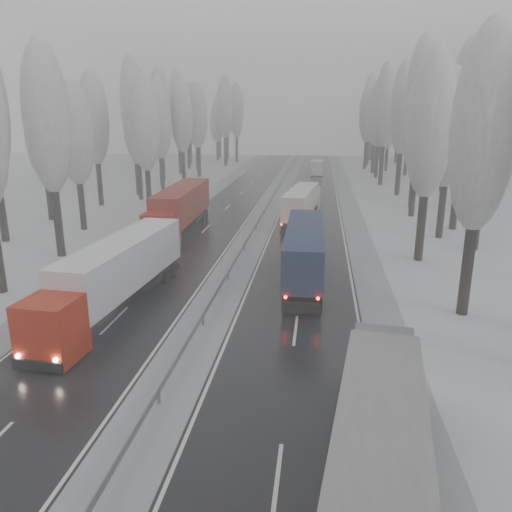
% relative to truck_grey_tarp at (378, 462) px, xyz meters
% --- Properties ---
extents(ground, '(260.00, 260.00, 0.00)m').
position_rel_truck_grey_tarp_xyz_m(ground, '(-8.19, 1.42, -2.28)').
color(ground, silver).
rests_on(ground, ground).
extents(carriageway_right, '(7.50, 200.00, 0.03)m').
position_rel_truck_grey_tarp_xyz_m(carriageway_right, '(-2.94, 31.42, -2.26)').
color(carriageway_right, black).
rests_on(carriageway_right, ground).
extents(carriageway_left, '(7.50, 200.00, 0.03)m').
position_rel_truck_grey_tarp_xyz_m(carriageway_left, '(-13.44, 31.42, -2.26)').
color(carriageway_left, black).
rests_on(carriageway_left, ground).
extents(median_slush, '(3.00, 200.00, 0.04)m').
position_rel_truck_grey_tarp_xyz_m(median_slush, '(-8.19, 31.42, -2.26)').
color(median_slush, '#A7A9AF').
rests_on(median_slush, ground).
extents(shoulder_right, '(2.40, 200.00, 0.04)m').
position_rel_truck_grey_tarp_xyz_m(shoulder_right, '(2.01, 31.42, -2.26)').
color(shoulder_right, '#A7A9AF').
rests_on(shoulder_right, ground).
extents(shoulder_left, '(2.40, 200.00, 0.04)m').
position_rel_truck_grey_tarp_xyz_m(shoulder_left, '(-18.39, 31.42, -2.26)').
color(shoulder_left, '#A7A9AF').
rests_on(shoulder_left, ground).
extents(median_guardrail, '(0.12, 200.00, 0.76)m').
position_rel_truck_grey_tarp_xyz_m(median_guardrail, '(-8.19, 31.41, -1.68)').
color(median_guardrail, slate).
rests_on(median_guardrail, ground).
extents(tree_16, '(3.60, 3.60, 16.53)m').
position_rel_truck_grey_tarp_xyz_m(tree_16, '(6.85, 17.09, 8.39)').
color(tree_16, black).
rests_on(tree_16, ground).
extents(tree_18, '(3.60, 3.60, 16.58)m').
position_rel_truck_grey_tarp_xyz_m(tree_18, '(6.32, 28.45, 8.42)').
color(tree_18, black).
rests_on(tree_18, ground).
extents(tree_19, '(3.60, 3.60, 14.57)m').
position_rel_truck_grey_tarp_xyz_m(tree_19, '(11.83, 32.45, 7.14)').
color(tree_19, black).
rests_on(tree_19, ground).
extents(tree_20, '(3.60, 3.60, 15.71)m').
position_rel_truck_grey_tarp_xyz_m(tree_20, '(9.71, 36.59, 7.87)').
color(tree_20, black).
rests_on(tree_20, ground).
extents(tree_21, '(3.60, 3.60, 18.62)m').
position_rel_truck_grey_tarp_xyz_m(tree_21, '(11.94, 40.59, 9.72)').
color(tree_21, black).
rests_on(tree_21, ground).
extents(tree_22, '(3.60, 3.60, 15.86)m').
position_rel_truck_grey_tarp_xyz_m(tree_22, '(8.83, 47.02, 7.96)').
color(tree_22, black).
rests_on(tree_22, ground).
extents(tree_23, '(3.60, 3.60, 13.55)m').
position_rel_truck_grey_tarp_xyz_m(tree_23, '(15.12, 51.02, 6.49)').
color(tree_23, black).
rests_on(tree_23, ground).
extents(tree_24, '(3.60, 3.60, 20.49)m').
position_rel_truck_grey_tarp_xyz_m(tree_24, '(9.71, 52.44, 10.91)').
color(tree_24, black).
rests_on(tree_24, ground).
extents(tree_25, '(3.60, 3.60, 19.44)m').
position_rel_truck_grey_tarp_xyz_m(tree_25, '(16.63, 56.44, 10.24)').
color(tree_25, black).
rests_on(tree_25, ground).
extents(tree_26, '(3.60, 3.60, 18.78)m').
position_rel_truck_grey_tarp_xyz_m(tree_26, '(9.38, 62.69, 9.83)').
color(tree_26, black).
rests_on(tree_26, ground).
extents(tree_27, '(3.60, 3.60, 17.62)m').
position_rel_truck_grey_tarp_xyz_m(tree_27, '(16.53, 66.69, 9.08)').
color(tree_27, black).
rests_on(tree_27, ground).
extents(tree_28, '(3.60, 3.60, 19.62)m').
position_rel_truck_grey_tarp_xyz_m(tree_28, '(8.15, 73.37, 10.36)').
color(tree_28, black).
rests_on(tree_28, ground).
extents(tree_29, '(3.60, 3.60, 18.11)m').
position_rel_truck_grey_tarp_xyz_m(tree_29, '(15.52, 77.37, 9.39)').
color(tree_29, black).
rests_on(tree_29, ground).
extents(tree_30, '(3.60, 3.60, 17.86)m').
position_rel_truck_grey_tarp_xyz_m(tree_30, '(8.38, 83.12, 9.24)').
color(tree_30, black).
rests_on(tree_30, ground).
extents(tree_31, '(3.60, 3.60, 18.58)m').
position_rel_truck_grey_tarp_xyz_m(tree_31, '(14.29, 87.12, 9.70)').
color(tree_31, black).
rests_on(tree_31, ground).
extents(tree_32, '(3.60, 3.60, 17.33)m').
position_rel_truck_grey_tarp_xyz_m(tree_32, '(8.44, 90.63, 8.90)').
color(tree_32, black).
rests_on(tree_32, ground).
extents(tree_33, '(3.60, 3.60, 14.33)m').
position_rel_truck_grey_tarp_xyz_m(tree_33, '(11.58, 94.63, 6.98)').
color(tree_33, black).
rests_on(tree_33, ground).
extents(tree_34, '(3.60, 3.60, 17.63)m').
position_rel_truck_grey_tarp_xyz_m(tree_34, '(7.54, 97.74, 9.09)').
color(tree_34, black).
rests_on(tree_34, ground).
extents(tree_35, '(3.60, 3.60, 18.25)m').
position_rel_truck_grey_tarp_xyz_m(tree_35, '(16.76, 101.74, 9.49)').
color(tree_35, black).
rests_on(tree_35, ground).
extents(tree_36, '(3.60, 3.60, 20.23)m').
position_rel_truck_grey_tarp_xyz_m(tree_36, '(8.85, 107.58, 10.74)').
color(tree_36, black).
rests_on(tree_36, ground).
extents(tree_37, '(3.60, 3.60, 16.37)m').
position_rel_truck_grey_tarp_xyz_m(tree_37, '(15.83, 111.58, 8.29)').
color(tree_37, black).
rests_on(tree_37, ground).
extents(tree_38, '(3.60, 3.60, 17.97)m').
position_rel_truck_grey_tarp_xyz_m(tree_38, '(10.54, 118.15, 9.31)').
color(tree_38, black).
rests_on(tree_38, ground).
extents(tree_39, '(3.60, 3.60, 16.19)m').
position_rel_truck_grey_tarp_xyz_m(tree_39, '(13.36, 122.15, 8.17)').
color(tree_39, black).
rests_on(tree_39, ground).
extents(tree_58, '(3.60, 3.60, 17.21)m').
position_rel_truck_grey_tarp_xyz_m(tree_58, '(-23.31, 25.99, 8.83)').
color(tree_58, black).
rests_on(tree_58, ground).
extents(tree_60, '(3.60, 3.60, 14.84)m').
position_rel_truck_grey_tarp_xyz_m(tree_60, '(-25.94, 35.62, 7.31)').
color(tree_60, black).
rests_on(tree_60, ground).
extents(tree_61, '(3.60, 3.60, 13.95)m').
position_rel_truck_grey_tarp_xyz_m(tree_61, '(-31.71, 39.62, 6.74)').
color(tree_61, black).
rests_on(tree_61, ground).
extents(tree_62, '(3.60, 3.60, 16.04)m').
position_rel_truck_grey_tarp_xyz_m(tree_62, '(-22.13, 45.15, 8.08)').
color(tree_62, black).
rests_on(tree_62, ground).
extents(tree_63, '(3.60, 3.60, 16.88)m').
position_rel_truck_grey_tarp_xyz_m(tree_63, '(-30.04, 49.15, 8.62)').
color(tree_63, black).
rests_on(tree_63, ground).
extents(tree_64, '(3.60, 3.60, 15.42)m').
position_rel_truck_grey_tarp_xyz_m(tree_64, '(-26.45, 54.13, 7.68)').
color(tree_64, black).
rests_on(tree_64, ground).
extents(tree_65, '(3.60, 3.60, 19.48)m').
position_rel_truck_grey_tarp_xyz_m(tree_65, '(-28.24, 58.13, 10.27)').
color(tree_65, black).
rests_on(tree_65, ground).
extents(tree_66, '(3.60, 3.60, 15.23)m').
position_rel_truck_grey_tarp_xyz_m(tree_66, '(-26.34, 63.77, 7.56)').
color(tree_66, black).
rests_on(tree_66, ground).
extents(tree_67, '(3.60, 3.60, 17.09)m').
position_rel_truck_grey_tarp_xyz_m(tree_67, '(-27.73, 67.77, 8.75)').
color(tree_67, black).
rests_on(tree_67, ground).
extents(tree_68, '(3.60, 3.60, 16.65)m').
position_rel_truck_grey_tarp_xyz_m(tree_68, '(-24.77, 70.53, 8.47)').
color(tree_68, black).
rests_on(tree_68, ground).
extents(tree_69, '(3.60, 3.60, 19.35)m').
position_rel_truck_grey_tarp_xyz_m(tree_69, '(-29.61, 74.53, 10.18)').
color(tree_69, black).
rests_on(tree_69, ground).
extents(tree_70, '(3.60, 3.60, 17.09)m').
position_rel_truck_grey_tarp_xyz_m(tree_70, '(-24.51, 80.61, 8.75)').
color(tree_70, black).
rests_on(tree_70, ground).
extents(tree_71, '(3.60, 3.60, 19.61)m').
position_rel_truck_grey_tarp_xyz_m(tree_71, '(-29.27, 84.61, 10.35)').
color(tree_71, black).
rests_on(tree_71, ground).
extents(tree_72, '(3.60, 3.60, 15.11)m').
position_rel_truck_grey_tarp_xyz_m(tree_72, '(-27.12, 89.95, 7.48)').
color(tree_72, black).
rests_on(tree_72, ground).
extents(tree_73, '(3.60, 3.60, 17.22)m').
position_rel_truck_grey_tarp_xyz_m(tree_73, '(-30.00, 93.95, 8.83)').
color(tree_73, black).
rests_on(tree_73, ground).
extents(tree_74, '(3.60, 3.60, 19.68)m').
position_rel_truck_grey_tarp_xyz_m(tree_74, '(-23.26, 100.75, 10.40)').
color(tree_74, black).
rests_on(tree_74, ground).
extents(tree_75, '(3.60, 3.60, 18.60)m').
position_rel_truck_grey_tarp_xyz_m(tree_75, '(-32.39, 104.75, 9.71)').
color(tree_75, black).
rests_on(tree_75, ground).
extents(tree_76, '(3.60, 3.60, 18.55)m').
position_rel_truck_grey_tarp_xyz_m(tree_76, '(-22.24, 110.14, 9.67)').
color(tree_76, black).
rests_on(tree_76, ground).
extents(tree_77, '(3.60, 3.60, 14.32)m').
position_rel_truck_grey_tarp_xyz_m(tree_77, '(-27.85, 114.14, 6.98)').
color(tree_77, black).
rests_on(tree_77, ground).
extents(tree_78, '(3.60, 3.60, 19.55)m').
position_rel_truck_grey_tarp_xyz_m(tree_78, '(-25.75, 116.73, 10.31)').
color(tree_78, black).
rests_on(tree_78, ground).
extents(tree_79, '(3.60, 3.60, 17.07)m').
position_rel_truck_grey_tarp_xyz_m(tree_79, '(-28.52, 120.73, 8.73)').
color(tree_79, black).
rests_on(tree_79, ground).
extents(truck_grey_tarp, '(4.33, 15.35, 3.90)m').
position_rel_truck_grey_tarp_xyz_m(truck_grey_tarp, '(0.00, 0.00, 0.00)').
color(truck_grey_tarp, '#55555B').
rests_on(truck_grey_tarp, ground).
extents(truck_blue_box, '(2.73, 15.78, 4.03)m').
position_rel_truck_grey_tarp_xyz_m(truck_blue_box, '(-2.81, 22.74, 0.08)').
color(truck_blue_box, '#201F4F').
rests_on(truck_blue_box, ground).
extents(truck_cream_box, '(3.81, 14.64, 3.72)m').
position_rel_truck_grey_tarp_xyz_m(truck_cream_box, '(-3.73, 42.51, -0.10)').
color(truck_cream_box, '#B5ACA0').
rests_on(truck_cream_box, ground).
extents(box_truck_distant, '(2.29, 7.39, 2.76)m').
position_rel_truck_grey_tarp_xyz_m(box_truck_distant, '(-2.51, 86.47, -0.87)').
color(box_truck_distant, silver).
rests_on(box_truck_distant, ground).
extents(truck_red_white, '(3.69, 16.29, 4.15)m').
position_rel_truck_grey_tarp_xyz_m(truck_red_white, '(-13.86, 15.07, 0.14)').
color(truck_red_white, '#AA1C09').
rests_on(truck_red_white, ground).
extents(truck_red_red, '(3.32, 17.62, 4.50)m').
position_rel_truck_grey_tarp_xyz_m(truck_red_red, '(-15.48, 35.01, 0.35)').
color(truck_red_red, '#9E1509').
rests_on(truck_red_red, ground).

